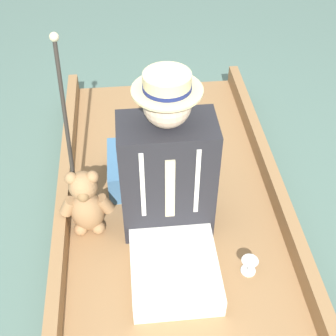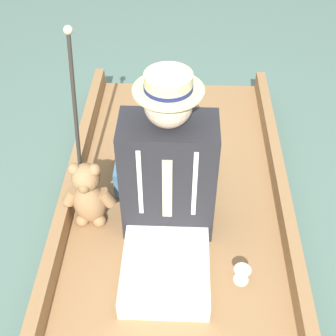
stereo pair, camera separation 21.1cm
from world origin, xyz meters
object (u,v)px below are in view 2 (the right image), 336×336
seated_person (168,186)px  wine_glass (242,273)px  teddy_bear (88,195)px  walking_cane (75,108)px

seated_person → wine_glass: (-0.35, 0.28, -0.27)m
teddy_bear → wine_glass: size_ratio=4.72×
seated_person → walking_cane: 0.59m
seated_person → walking_cane: walking_cane is taller
walking_cane → wine_glass: bearing=143.9°
seated_person → walking_cane: size_ratio=0.97×
teddy_bear → walking_cane: (0.07, -0.25, 0.34)m
wine_glass → walking_cane: bearing=-36.1°
teddy_bear → walking_cane: 0.43m
seated_person → teddy_bear: seated_person is taller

